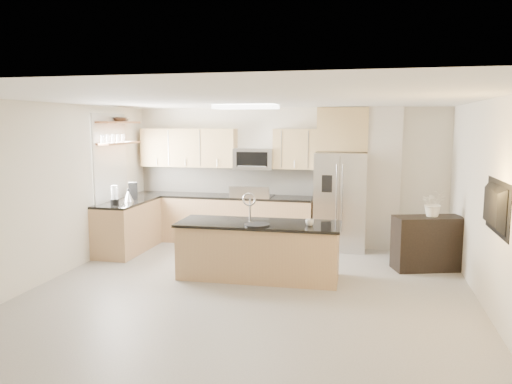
% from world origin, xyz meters
% --- Properties ---
extents(floor, '(6.50, 6.50, 0.00)m').
position_xyz_m(floor, '(0.00, 0.00, 0.00)').
color(floor, '#AAA6A2').
rests_on(floor, ground).
extents(ceiling, '(6.00, 6.50, 0.02)m').
position_xyz_m(ceiling, '(0.00, 0.00, 2.60)').
color(ceiling, white).
rests_on(ceiling, wall_back).
extents(wall_back, '(6.00, 0.02, 2.60)m').
position_xyz_m(wall_back, '(0.00, 3.25, 1.30)').
color(wall_back, silver).
rests_on(wall_back, floor).
extents(wall_front, '(6.00, 0.02, 2.60)m').
position_xyz_m(wall_front, '(0.00, -3.25, 1.30)').
color(wall_front, silver).
rests_on(wall_front, floor).
extents(wall_left, '(0.02, 6.50, 2.60)m').
position_xyz_m(wall_left, '(-3.00, 0.00, 1.30)').
color(wall_left, silver).
rests_on(wall_left, floor).
extents(wall_right, '(0.02, 6.50, 2.60)m').
position_xyz_m(wall_right, '(3.00, 0.00, 1.30)').
color(wall_right, silver).
rests_on(wall_right, floor).
extents(back_counter, '(3.55, 0.66, 1.44)m').
position_xyz_m(back_counter, '(-1.23, 2.93, 0.47)').
color(back_counter, tan).
rests_on(back_counter, floor).
extents(left_counter, '(0.66, 1.50, 0.92)m').
position_xyz_m(left_counter, '(-2.67, 1.85, 0.46)').
color(left_counter, tan).
rests_on(left_counter, floor).
extents(range, '(0.76, 0.64, 1.14)m').
position_xyz_m(range, '(-0.60, 2.92, 0.47)').
color(range, black).
rests_on(range, floor).
extents(upper_cabinets, '(3.50, 0.33, 0.75)m').
position_xyz_m(upper_cabinets, '(-1.30, 3.09, 1.83)').
color(upper_cabinets, tan).
rests_on(upper_cabinets, wall_back).
extents(microwave, '(0.76, 0.40, 0.40)m').
position_xyz_m(microwave, '(-0.60, 3.04, 1.63)').
color(microwave, '#B4B4B6').
rests_on(microwave, upper_cabinets).
extents(refrigerator, '(0.92, 0.78, 1.78)m').
position_xyz_m(refrigerator, '(1.06, 2.87, 0.89)').
color(refrigerator, '#B4B4B6').
rests_on(refrigerator, floor).
extents(partition_column, '(0.60, 0.30, 2.60)m').
position_xyz_m(partition_column, '(1.82, 3.10, 1.30)').
color(partition_column, beige).
rests_on(partition_column, floor).
extents(window, '(0.04, 1.15, 1.65)m').
position_xyz_m(window, '(-2.98, 1.85, 1.65)').
color(window, white).
rests_on(window, wall_left).
extents(shelf_lower, '(0.30, 1.20, 0.04)m').
position_xyz_m(shelf_lower, '(-2.85, 1.95, 1.95)').
color(shelf_lower, brown).
rests_on(shelf_lower, wall_left).
extents(shelf_upper, '(0.30, 1.20, 0.04)m').
position_xyz_m(shelf_upper, '(-2.85, 1.95, 2.32)').
color(shelf_upper, brown).
rests_on(shelf_upper, wall_left).
extents(ceiling_fixture, '(1.00, 0.50, 0.06)m').
position_xyz_m(ceiling_fixture, '(-0.40, 1.60, 2.56)').
color(ceiling_fixture, white).
rests_on(ceiling_fixture, ceiling).
extents(island, '(2.43, 0.93, 1.26)m').
position_xyz_m(island, '(-0.02, 0.84, 0.42)').
color(island, tan).
rests_on(island, floor).
extents(credenza, '(1.15, 0.75, 0.85)m').
position_xyz_m(credenza, '(2.50, 1.82, 0.43)').
color(credenza, black).
rests_on(credenza, floor).
extents(cup, '(0.13, 0.13, 0.10)m').
position_xyz_m(cup, '(0.74, 0.78, 0.89)').
color(cup, silver).
rests_on(cup, island).
extents(platter, '(0.48, 0.48, 0.02)m').
position_xyz_m(platter, '(-0.00, 0.63, 0.85)').
color(platter, black).
rests_on(platter, island).
extents(blender, '(0.14, 0.14, 0.33)m').
position_xyz_m(blender, '(-2.67, 1.41, 1.06)').
color(blender, black).
rests_on(blender, left_counter).
extents(kettle, '(0.18, 0.18, 0.23)m').
position_xyz_m(kettle, '(-2.62, 1.82, 1.02)').
color(kettle, '#B4B4B6').
rests_on(kettle, left_counter).
extents(coffee_maker, '(0.23, 0.25, 0.30)m').
position_xyz_m(coffee_maker, '(-2.69, 2.14, 1.06)').
color(coffee_maker, black).
rests_on(coffee_maker, left_counter).
extents(bowl, '(0.50, 0.50, 0.10)m').
position_xyz_m(bowl, '(-2.85, 2.10, 2.39)').
color(bowl, '#B4B4B6').
rests_on(bowl, shelf_upper).
extents(flower_vase, '(0.64, 0.57, 0.64)m').
position_xyz_m(flower_vase, '(2.56, 1.85, 1.17)').
color(flower_vase, white).
rests_on(flower_vase, credenza).
extents(television, '(0.14, 1.08, 0.62)m').
position_xyz_m(television, '(2.91, -0.20, 1.35)').
color(television, black).
rests_on(television, wall_right).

